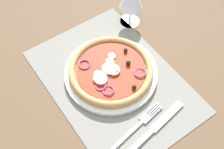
{
  "coord_description": "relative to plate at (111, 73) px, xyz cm",
  "views": [
    {
      "loc": [
        37.71,
        -26.93,
        72.26
      ],
      "look_at": [
        -0.6,
        0.0,
        2.66
      ],
      "focal_mm": 48.18,
      "sensor_mm": 36.0,
      "label": 1
    }
  ],
  "objects": [
    {
      "name": "pizza",
      "position": [
        0.04,
        -0.07,
        1.74
      ],
      "size": [
        24.02,
        24.02,
        2.67
      ],
      "color": "tan",
      "rests_on": "plate"
    },
    {
      "name": "knife",
      "position": [
        20.06,
        0.43,
        -0.38
      ],
      "size": [
        4.68,
        20.02,
        0.62
      ],
      "rotation": [
        0.0,
        0.0,
        1.72
      ],
      "color": "#B2B5BA",
      "rests_on": "placemat"
    },
    {
      "name": "plate",
      "position": [
        0.0,
        0.0,
        0.0
      ],
      "size": [
        26.68,
        26.68,
        1.26
      ],
      "primitive_type": "cylinder",
      "color": "silver",
      "rests_on": "placemat"
    },
    {
      "name": "ground_plane",
      "position": [
        2.02,
        -0.59,
        -2.23
      ],
      "size": [
        190.0,
        140.0,
        2.4
      ],
      "primitive_type": "cube",
      "color": "brown"
    },
    {
      "name": "fork",
      "position": [
        17.01,
        -2.87,
        -0.41
      ],
      "size": [
        4.31,
        18.01,
        0.44
      ],
      "rotation": [
        0.0,
        0.0,
        1.73
      ],
      "color": "#B2B5BA",
      "rests_on": "placemat"
    },
    {
      "name": "placemat",
      "position": [
        2.02,
        -0.59,
        -0.83
      ],
      "size": [
        48.28,
        33.7,
        0.4
      ],
      "primitive_type": "cube",
      "color": "slate",
      "rests_on": "ground_plane"
    }
  ]
}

